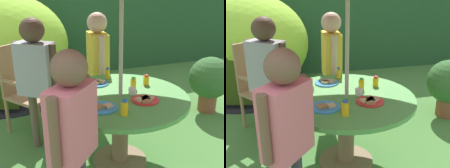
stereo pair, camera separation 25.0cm
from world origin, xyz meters
The scene contains 19 objects.
ground_plane centered at (0.00, 0.00, -0.01)m, with size 10.00×10.00×0.02m, color #477A38.
hedge_backdrop centered at (0.00, 3.19, 0.93)m, with size 9.00×0.70×1.87m, color #234C28.
garden_table centered at (0.00, 0.00, 0.56)m, with size 1.26×1.26×0.72m.
wooden_chair centered at (-0.77, 1.02, 0.57)m, with size 0.70×0.69×1.04m.
dome_tent centered at (-0.96, 2.30, 0.77)m, with size 2.30×2.30×1.55m.
potted_plant centered at (1.57, 0.67, 0.46)m, with size 0.56×0.56×0.76m.
child_in_yellow_shirt centered at (0.06, 0.88, 0.88)m, with size 0.23×0.46×1.38m.
child_in_grey_shirt centered at (-0.69, 0.53, 0.89)m, with size 0.41×0.38×1.39m.
child_in_pink_shirt centered at (-0.58, -0.62, 0.86)m, with size 0.38×0.39×1.34m.
snack_bowl centered at (-0.35, 0.22, 0.76)m, with size 0.16×0.16×0.08m.
plate_center_front centered at (-0.24, -0.20, 0.73)m, with size 0.25×0.25×0.03m.
plate_far_left centered at (-0.11, 0.37, 0.73)m, with size 0.24×0.24×0.03m.
plate_back_edge centered at (0.16, -0.19, 0.73)m, with size 0.24×0.24×0.03m.
juice_bottle_near_left centered at (0.18, 0.12, 0.78)m, with size 0.06×0.06×0.13m.
juice_bottle_near_right centered at (0.05, 0.49, 0.77)m, with size 0.05×0.05×0.12m.
juice_bottle_far_right centered at (0.35, 0.17, 0.77)m, with size 0.06×0.06×0.10m.
juice_bottle_center_back centered at (-0.12, -0.37, 0.78)m, with size 0.06×0.06×0.13m.
cup_near centered at (0.12, 0.00, 0.75)m, with size 0.07×0.07×0.06m, color white.
cup_far centered at (-0.41, -0.05, 0.75)m, with size 0.06×0.06×0.07m, color #4C99D8.
Camera 1 is at (-0.89, -2.18, 1.72)m, focal length 44.49 mm.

